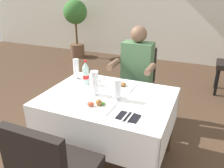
{
  "coord_description": "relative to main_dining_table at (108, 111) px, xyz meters",
  "views": [
    {
      "loc": [
        0.79,
        -1.62,
        1.67
      ],
      "look_at": [
        -0.01,
        0.23,
        0.81
      ],
      "focal_mm": 36.95,
      "sensor_mm": 36.0,
      "label": 1
    }
  ],
  "objects": [
    {
      "name": "seated_diner_far",
      "position": [
        0.03,
        0.74,
        0.14
      ],
      "size": [
        0.5,
        0.46,
        1.26
      ],
      "color": "#282D42",
      "rests_on": "ground"
    },
    {
      "name": "ground_plane",
      "position": [
        0.01,
        -0.13,
        -0.57
      ],
      "size": [
        11.0,
        11.0,
        0.0
      ],
      "primitive_type": "plane",
      "color": "#473323"
    },
    {
      "name": "cola_bottle_primary",
      "position": [
        -0.32,
        0.16,
        0.28
      ],
      "size": [
        0.06,
        0.06,
        0.26
      ],
      "color": "silver",
      "rests_on": "main_dining_table"
    },
    {
      "name": "beer_glass_right",
      "position": [
        -0.49,
        0.26,
        0.28
      ],
      "size": [
        0.07,
        0.07,
        0.22
      ],
      "color": "white",
      "rests_on": "main_dining_table"
    },
    {
      "name": "potted_plant_corner",
      "position": [
        -2.29,
        3.18,
        0.36
      ],
      "size": [
        0.57,
        0.57,
        1.38
      ],
      "color": "brown",
      "rests_on": "ground"
    },
    {
      "name": "chair_far_diner_seat",
      "position": [
        -0.0,
        0.85,
        -0.01
      ],
      "size": [
        0.44,
        0.5,
        0.97
      ],
      "color": "black",
      "rests_on": "ground"
    },
    {
      "name": "plate_near_camera",
      "position": [
        0.01,
        -0.23,
        0.18
      ],
      "size": [
        0.24,
        0.24,
        0.07
      ],
      "color": "white",
      "rests_on": "main_dining_table"
    },
    {
      "name": "beer_glass_middle",
      "position": [
        -0.12,
        -0.03,
        0.29
      ],
      "size": [
        0.07,
        0.07,
        0.24
      ],
      "color": "white",
      "rests_on": "main_dining_table"
    },
    {
      "name": "plate_far_diner",
      "position": [
        0.05,
        0.23,
        0.18
      ],
      "size": [
        0.24,
        0.24,
        0.06
      ],
      "color": "white",
      "rests_on": "main_dining_table"
    },
    {
      "name": "beer_glass_left",
      "position": [
        0.11,
        -0.05,
        0.26
      ],
      "size": [
        0.07,
        0.07,
        0.2
      ],
      "color": "white",
      "rests_on": "main_dining_table"
    },
    {
      "name": "napkin_cutlery_set",
      "position": [
        0.3,
        -0.28,
        0.17
      ],
      "size": [
        0.18,
        0.19,
        0.01
      ],
      "color": "black",
      "rests_on": "main_dining_table"
    },
    {
      "name": "main_dining_table",
      "position": [
        0.0,
        0.0,
        0.0
      ],
      "size": [
        1.19,
        0.91,
        0.73
      ],
      "color": "white",
      "rests_on": "ground"
    }
  ]
}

